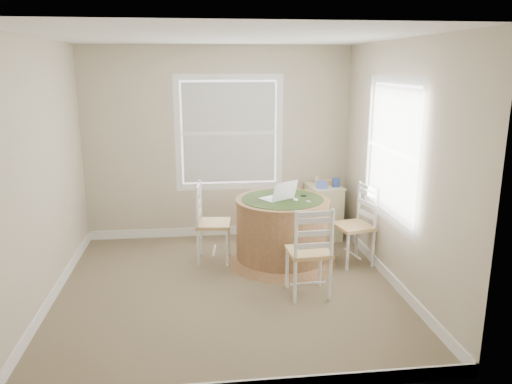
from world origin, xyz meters
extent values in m
cube|color=#7A6D4D|center=(0.00, 0.00, -0.01)|extent=(3.60, 3.60, 0.02)
cube|color=white|center=(0.00, 0.00, 2.61)|extent=(3.60, 3.60, 0.02)
cube|color=#BBAA93|center=(0.00, 1.81, 1.30)|extent=(3.60, 0.02, 2.60)
cube|color=#BBAA93|center=(0.00, -1.81, 1.30)|extent=(3.60, 0.02, 2.60)
cube|color=#BBAA93|center=(-1.81, 0.00, 1.30)|extent=(0.02, 3.60, 2.60)
cube|color=#BBAA93|center=(1.81, 0.00, 1.30)|extent=(0.02, 3.60, 2.60)
cube|color=white|center=(0.00, 1.79, 0.06)|extent=(3.60, 0.02, 0.12)
cube|color=white|center=(-1.79, 0.00, 0.06)|extent=(0.02, 3.60, 0.12)
cube|color=white|center=(1.79, 0.00, 0.06)|extent=(0.02, 3.60, 0.12)
cylinder|color=#9B6D45|center=(0.70, 0.68, 0.44)|extent=(1.10, 1.10, 0.71)
cone|color=#9B6D45|center=(0.70, 0.68, 0.04)|extent=(1.30, 1.30, 0.08)
cylinder|color=#9B6D45|center=(0.70, 0.68, 0.78)|extent=(1.12, 1.12, 0.03)
cylinder|color=#36491F|center=(0.70, 0.68, 0.80)|extent=(0.97, 0.97, 0.01)
cone|color=#36491F|center=(0.70, 0.68, 0.74)|extent=(1.08, 1.08, 0.10)
cube|color=white|center=(0.63, 0.71, 0.80)|extent=(0.42, 0.39, 0.02)
cube|color=silver|center=(0.63, 0.71, 0.81)|extent=(0.31, 0.27, 0.00)
cube|color=black|center=(0.71, 0.58, 0.92)|extent=(0.33, 0.24, 0.23)
ellipsoid|color=white|center=(0.84, 0.60, 0.81)|extent=(0.06, 0.10, 0.03)
cube|color=#B7BABF|center=(0.98, 0.52, 0.80)|extent=(0.05, 0.09, 0.02)
cube|color=black|center=(0.97, 0.76, 0.81)|extent=(0.06, 0.05, 0.02)
cube|color=beige|center=(1.43, 1.54, 0.36)|extent=(0.45, 0.58, 0.72)
cube|color=beige|center=(1.43, 1.54, 0.73)|extent=(0.49, 0.61, 0.02)
cube|color=beige|center=(1.24, 1.51, 0.14)|extent=(0.07, 0.45, 0.15)
cube|color=beige|center=(1.24, 1.51, 0.37)|extent=(0.07, 0.45, 0.15)
cube|color=beige|center=(1.24, 1.51, 0.58)|extent=(0.07, 0.45, 0.15)
cube|color=#5667C4|center=(1.36, 1.38, 0.79)|extent=(0.14, 0.14, 0.10)
cube|color=#E7A751|center=(1.49, 1.59, 0.77)|extent=(0.16, 0.12, 0.06)
cube|color=#344D9C|center=(1.55, 1.44, 0.80)|extent=(0.09, 0.09, 0.12)
cylinder|color=beige|center=(1.37, 1.67, 0.79)|extent=(0.07, 0.07, 0.09)
camera|label=1|loc=(-0.29, -4.94, 2.33)|focal=35.00mm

